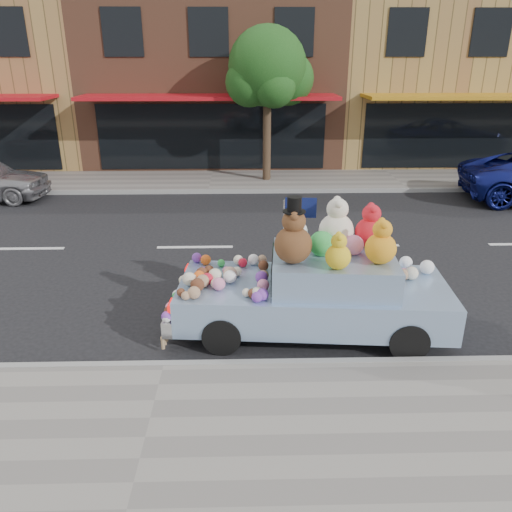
{
  "coord_description": "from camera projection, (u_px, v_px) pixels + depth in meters",
  "views": [
    {
      "loc": [
        1.18,
        -11.13,
        4.25
      ],
      "look_at": [
        1.37,
        -3.69,
        1.25
      ],
      "focal_mm": 35.0,
      "sensor_mm": 36.0,
      "label": 1
    }
  ],
  "objects": [
    {
      "name": "ground",
      "position": [
        195.0,
        247.0,
        11.88
      ],
      "size": [
        120.0,
        120.0,
        0.0
      ],
      "primitive_type": "plane",
      "color": "black",
      "rests_on": "ground"
    },
    {
      "name": "near_sidewalk",
      "position": [
        146.0,
        441.0,
        5.84
      ],
      "size": [
        60.0,
        3.0,
        0.12
      ],
      "primitive_type": "cube",
      "color": "gray",
      "rests_on": "ground"
    },
    {
      "name": "far_sidewalk",
      "position": [
        211.0,
        181.0,
        17.89
      ],
      "size": [
        60.0,
        3.0,
        0.12
      ],
      "primitive_type": "cube",
      "color": "gray",
      "rests_on": "ground"
    },
    {
      "name": "near_kerb",
      "position": [
        164.0,
        366.0,
        7.22
      ],
      "size": [
        60.0,
        0.12,
        0.13
      ],
      "primitive_type": "cube",
      "color": "gray",
      "rests_on": "ground"
    },
    {
      "name": "far_kerb",
      "position": [
        208.0,
        191.0,
        16.5
      ],
      "size": [
        60.0,
        0.12,
        0.13
      ],
      "primitive_type": "cube",
      "color": "gray",
      "rests_on": "ground"
    },
    {
      "name": "storefront_mid",
      "position": [
        216.0,
        70.0,
        21.62
      ],
      "size": [
        10.0,
        9.8,
        7.3
      ],
      "color": "brown",
      "rests_on": "ground"
    },
    {
      "name": "storefront_right",
      "position": [
        444.0,
        70.0,
        21.85
      ],
      "size": [
        10.0,
        9.8,
        7.3
      ],
      "color": "#9D7D42",
      "rests_on": "ground"
    },
    {
      "name": "street_tree",
      "position": [
        268.0,
        73.0,
        16.62
      ],
      "size": [
        3.0,
        2.7,
        5.22
      ],
      "color": "#38281C",
      "rests_on": "ground"
    },
    {
      "name": "art_car",
      "position": [
        315.0,
        286.0,
        8.03
      ],
      "size": [
        4.61,
        2.1,
        2.37
      ],
      "rotation": [
        0.0,
        0.0,
        -0.08
      ],
      "color": "black",
      "rests_on": "ground"
    }
  ]
}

